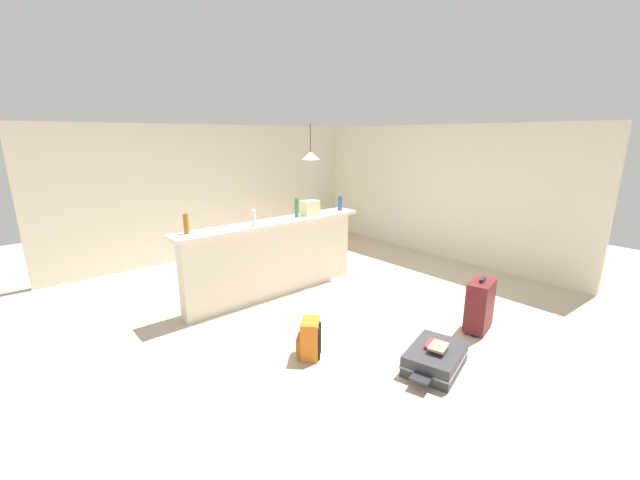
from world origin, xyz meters
TOP-DOWN VIEW (x-y plane):
  - ground_plane at (0.00, 0.00)m, footprint 13.00×13.00m
  - wall_back at (0.00, 3.05)m, footprint 6.60×0.10m
  - wall_right at (3.05, 0.30)m, footprint 0.10×6.00m
  - partition_half_wall at (-0.54, 0.46)m, footprint 2.80×0.20m
  - bar_countertop at (-0.54, 0.46)m, footprint 2.96×0.40m
  - bottle_amber at (-1.76, 0.56)m, footprint 0.07×0.07m
  - bottle_clear at (-0.91, 0.38)m, footprint 0.06×0.06m
  - bottle_green at (-0.12, 0.46)m, footprint 0.06×0.06m
  - bottle_blue at (0.75, 0.44)m, footprint 0.07×0.07m
  - grocery_bag at (0.14, 0.47)m, footprint 0.26×0.18m
  - dining_table at (1.02, 1.50)m, footprint 1.10×0.80m
  - dining_chair_near_partition at (1.02, 0.97)m, footprint 0.46×0.46m
  - pendant_lamp at (1.05, 1.56)m, footprint 0.34×0.34m
  - suitcase_flat_charcoal at (-0.40, -2.20)m, footprint 0.89×0.66m
  - suitcase_upright_maroon at (0.70, -2.07)m, footprint 0.48×0.33m
  - backpack_orange at (-1.23, -1.19)m, footprint 0.34×0.34m
  - book_stack at (-0.39, -2.20)m, footprint 0.30×0.28m

SIDE VIEW (x-z plane):
  - ground_plane at x=0.00m, z-range -0.05..0.00m
  - suitcase_flat_charcoal at x=-0.40m, z-range 0.00..0.22m
  - backpack_orange at x=-1.23m, z-range -0.01..0.41m
  - book_stack at x=-0.39m, z-range 0.22..0.28m
  - suitcase_upright_maroon at x=0.70m, z-range 0.00..0.67m
  - dining_chair_near_partition at x=1.02m, z-range 0.05..0.98m
  - partition_half_wall at x=-0.54m, z-range 0.00..1.07m
  - dining_table at x=1.02m, z-range 0.28..1.02m
  - bar_countertop at x=-0.54m, z-range 1.07..1.12m
  - grocery_bag at x=0.14m, z-range 1.12..1.34m
  - bottle_clear at x=-0.91m, z-range 1.12..1.34m
  - bottle_blue at x=0.75m, z-range 1.12..1.36m
  - bottle_amber at x=-1.76m, z-range 1.12..1.37m
  - wall_back at x=0.00m, z-range 0.00..2.50m
  - wall_right at x=3.05m, z-range 0.00..2.50m
  - bottle_green at x=-0.12m, z-range 1.12..1.41m
  - pendant_lamp at x=1.05m, z-range 1.61..2.28m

